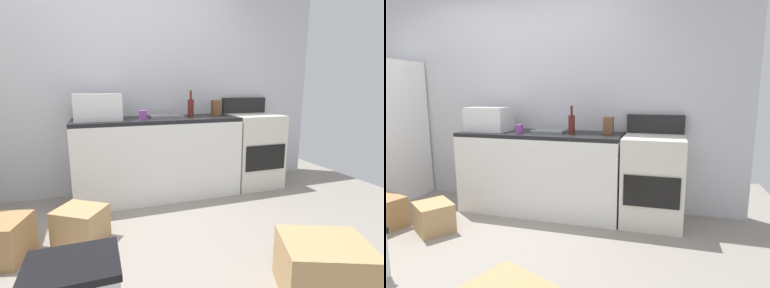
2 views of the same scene
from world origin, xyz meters
TOP-DOWN VIEW (x-y plane):
  - ground_plane at (0.00, 0.00)m, footprint 6.00×6.00m
  - wall_back at (0.00, 1.55)m, footprint 5.00×0.10m
  - kitchen_counter at (0.30, 1.20)m, footprint 1.80×0.60m
  - stove_oven at (1.52, 1.21)m, footprint 0.60×0.61m
  - microwave at (-0.32, 1.18)m, footprint 0.46×0.34m
  - sink_basin at (0.40, 1.25)m, footprint 0.36×0.32m
  - wine_bottle at (0.67, 1.15)m, footprint 0.07×0.07m
  - coffee_mug at (0.12, 1.04)m, footprint 0.08×0.08m
  - knife_block at (1.04, 1.28)m, footprint 0.10×0.10m
  - cardboard_box_large at (0.88, -0.70)m, footprint 0.61×0.56m
  - cardboard_box_small at (-0.51, 0.42)m, footprint 0.47×0.45m

SIDE VIEW (x-z plane):
  - ground_plane at x=0.00m, z-range 0.00..0.00m
  - cardboard_box_small at x=-0.51m, z-range 0.00..0.28m
  - cardboard_box_large at x=0.88m, z-range 0.00..0.34m
  - kitchen_counter at x=0.30m, z-range 0.00..0.90m
  - stove_oven at x=1.52m, z-range -0.08..1.02m
  - sink_basin at x=0.40m, z-range 0.90..0.93m
  - coffee_mug at x=0.12m, z-range 0.90..1.00m
  - knife_block at x=1.04m, z-range 0.90..1.08m
  - wine_bottle at x=0.67m, z-range 0.86..1.16m
  - microwave at x=-0.32m, z-range 0.90..1.17m
  - wall_back at x=0.00m, z-range 0.00..2.60m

